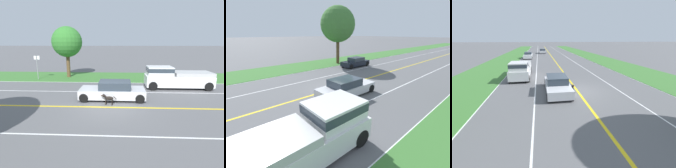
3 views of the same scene
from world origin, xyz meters
TOP-DOWN VIEW (x-y plane):
  - ground_plane at (0.00, 0.00)m, footprint 400.00×400.00m
  - centre_divider_line at (0.00, 0.00)m, footprint 0.18×160.00m
  - lane_edge_line_right at (7.00, 0.00)m, footprint 0.14×160.00m
  - lane_edge_line_left at (-7.00, 0.00)m, footprint 0.14×160.00m
  - lane_dash_same_dir at (3.50, 0.00)m, footprint 0.10×160.00m
  - lane_dash_oncoming at (-3.50, 0.00)m, footprint 0.10×160.00m
  - grass_verge_left at (-10.00, 0.00)m, footprint 6.00×160.00m
  - ego_car at (1.70, -0.23)m, footprint 1.90×4.66m
  - dog at (0.47, 0.05)m, footprint 0.28×1.05m
  - pickup_truck at (5.13, -5.63)m, footprint 2.01×5.74m
  - oncoming_car at (-5.01, 8.16)m, footprint 1.81×4.23m
  - roadside_tree_left_near at (-8.40, 7.76)m, footprint 5.08×5.08m

SIDE VIEW (x-z plane):
  - ground_plane at x=0.00m, z-range 0.00..0.00m
  - centre_divider_line at x=0.00m, z-range 0.00..0.01m
  - lane_edge_line_right at x=7.00m, z-range 0.00..0.01m
  - lane_edge_line_left at x=-7.00m, z-range 0.00..0.01m
  - lane_dash_same_dir at x=3.50m, z-range 0.00..0.01m
  - lane_dash_oncoming at x=-3.50m, z-range 0.00..0.01m
  - grass_verge_left at x=-10.00m, z-range 0.00..0.03m
  - dog at x=0.47m, z-range 0.09..0.83m
  - oncoming_car at x=-5.01m, z-range -0.03..1.24m
  - ego_car at x=1.70m, z-range -0.05..1.29m
  - pickup_truck at x=5.13m, z-range 0.01..1.95m
  - roadside_tree_left_near at x=-8.40m, z-range 1.57..9.86m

